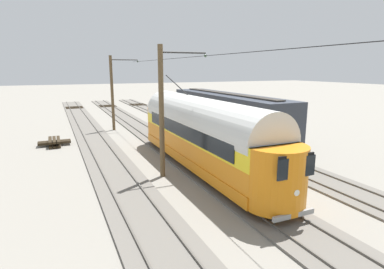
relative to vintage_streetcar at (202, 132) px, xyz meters
name	(u,v)px	position (x,y,z in m)	size (l,w,h in m)	color
ground_plane	(178,153)	(0.00, -3.86, -2.25)	(220.00, 220.00, 0.00)	gray
track_streetcar_siding	(235,144)	(-5.01, -4.18, -2.20)	(2.80, 80.00, 0.18)	#666059
track_adjacent_siding	(176,151)	(0.00, -4.18, -2.20)	(2.80, 80.00, 0.18)	#666059
track_third_siding	(107,159)	(5.01, -4.18, -2.20)	(2.80, 80.00, 0.18)	#666059
vintage_streetcar	(202,132)	(0.00, 0.00, 0.00)	(2.65, 16.21, 5.34)	orange
boxcar_adjacent	(226,116)	(-5.01, -5.70, -0.09)	(2.96, 14.96, 3.85)	#2D333D
catenary_pole_foreground	(113,92)	(2.55, -14.47, 1.51)	(2.85, 0.28, 7.21)	brown
catenary_pole_mid_near	(163,110)	(2.55, 0.43, 1.51)	(2.85, 0.28, 7.21)	brown
overhead_wire_run	(199,56)	(0.06, -0.28, 4.41)	(2.64, 33.80, 0.18)	black
switch_stand	(197,117)	(-6.52, -14.49, -1.55)	(0.50, 0.30, 1.24)	black
spare_tie_stack	(54,142)	(8.11, -9.89, -1.98)	(2.40, 2.40, 0.54)	#2D2316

